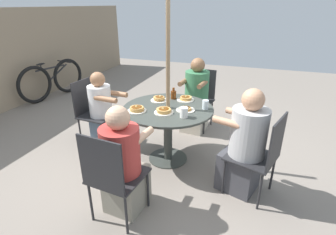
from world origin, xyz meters
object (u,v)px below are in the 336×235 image
Objects in this scene: patio_chair_west at (111,174)px; pancake_plate_d at (164,111)px; diner_east at (196,99)px; drinking_glass_a at (205,105)px; patio_chair_north at (262,153)px; patio_chair_east at (200,95)px; diner_north at (244,147)px; patio_table at (168,118)px; pancake_plate_b at (137,109)px; diner_west at (123,165)px; pancake_plate_a at (185,109)px; pancake_plate_c at (186,99)px; bicycle at (52,80)px; diner_south at (103,113)px; coffee_cup at (184,112)px; patio_chair_south at (92,109)px; pancake_plate_e at (159,99)px; syrup_bottle at (174,94)px.

patio_chair_west is 4.12× the size of pancake_plate_d.
diner_east is 10.52× the size of drinking_glass_a.
patio_chair_east is at bearing 50.82° from patio_chair_north.
patio_table is at bearing 90.00° from diner_north.
pancake_plate_d is at bearing 91.22° from patio_chair_east.
pancake_plate_b is at bearing 114.85° from drinking_glass_a.
diner_north is 1.26m from diner_west.
pancake_plate_a is 0.36m from pancake_plate_c.
bicycle reaches higher than pancake_plate_a.
diner_south is 9.16× the size of coffee_cup.
patio_chair_south reaches higher than pancake_plate_e.
patio_chair_west is at bearing -176.53° from pancake_plate_e.
patio_chair_north is 0.87× the size of diner_south.
patio_chair_west is 6.13× the size of syrup_bottle.
patio_table is 1.19× the size of patio_chair_west.
pancake_plate_e is (0.20, 0.19, 0.17)m from patio_table.
drinking_glass_a is (-0.89, -0.33, 0.26)m from diner_east.
patio_chair_south is (0.46, 2.32, 0.00)m from patio_chair_north.
pancake_plate_d is 0.26m from coffee_cup.
patio_chair_north is at bearing 129.18° from patio_chair_east.
patio_chair_south is at bearing 78.12° from coffee_cup.
drinking_glass_a is (0.35, -0.75, 0.03)m from pancake_plate_b.
diner_south is at bearing 96.82° from diner_north.
pancake_plate_b is 0.14× the size of bicycle.
coffee_cup reaches higher than pancake_plate_d.
diner_west reaches higher than bicycle.
pancake_plate_b is 0.45m from pancake_plate_e.
pancake_plate_e is (0.21, 0.42, 0.01)m from pancake_plate_a.
patio_chair_east is 0.88m from pancake_plate_c.
patio_chair_west is at bearing 158.72° from coffee_cup.
patio_chair_north reaches higher than bicycle.
pancake_plate_b is (0.77, 0.22, 0.25)m from diner_west.
patio_chair_north is 1.00× the size of patio_chair_south.
diner_east is (1.37, 1.02, -0.00)m from patio_chair_north.
diner_north is 1.05× the size of diner_west.
patio_chair_north is 1.71m from diner_east.
patio_chair_north is at bearing -113.09° from pancake_plate_e.
patio_chair_north reaches higher than pancake_plate_a.
pancake_plate_e is at bearing 112.39° from pancake_plate_c.
diner_east is at bearing 7.36° from coffee_cup.
patio_chair_east is (1.50, 0.83, -0.00)m from diner_north.
pancake_plate_e is 0.64m from drinking_glass_a.
patio_chair_east is 0.90m from syrup_bottle.
patio_chair_east reaches higher than pancake_plate_b.
patio_chair_south is 0.87× the size of diner_south.
pancake_plate_c is at bearing -99.27° from bicycle.
pancake_plate_d is at bearing 91.41° from diner_east.
diner_east reaches higher than patio_chair_east.
diner_north is at bearing -129.44° from drinking_glass_a.
patio_table is at bearing -105.03° from bicycle.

